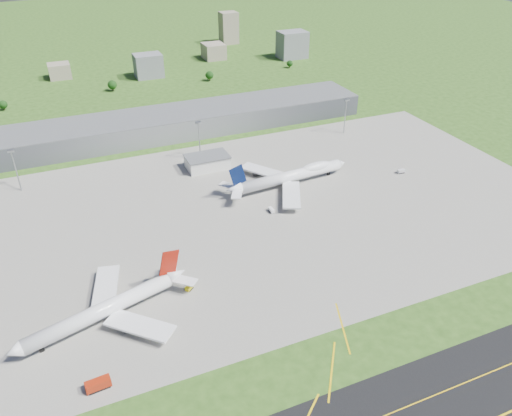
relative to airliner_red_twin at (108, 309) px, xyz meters
name	(u,v)px	position (x,y,z in m)	size (l,w,h in m)	color
ground	(172,141)	(69.45, 163.77, -5.49)	(1400.00, 1400.00, 0.00)	#2C4C17
apron	(242,214)	(79.45, 53.77, -5.45)	(360.00, 190.00, 0.08)	gray
terminal	(166,124)	(69.45, 178.77, 2.01)	(300.00, 42.00, 15.00)	slate
ops_building	(207,162)	(79.45, 113.77, -1.49)	(26.00, 16.00, 8.00)	silver
mast_west	(14,163)	(-30.55, 128.77, 12.21)	(3.50, 2.00, 25.90)	gray
mast_center	(199,134)	(79.45, 128.77, 12.21)	(3.50, 2.00, 25.90)	gray
mast_east	(346,110)	(189.45, 128.77, 12.21)	(3.50, 2.00, 25.90)	gray
airliner_red_twin	(108,309)	(0.00, 0.00, 0.00)	(73.71, 56.26, 20.63)	white
airliner_blue_quad	(291,176)	(118.32, 72.83, 0.40)	(81.23, 63.52, 21.20)	white
fire_truck	(98,385)	(-8.82, -33.23, -3.60)	(8.88, 3.98, 3.81)	#9B210B
tug_yellow	(189,288)	(34.97, 4.68, -4.51)	(4.44, 4.15, 1.91)	#D3BF0C
van_white_near	(271,210)	(94.51, 49.16, -4.33)	(2.05, 4.43, 2.30)	white
van_white_far	(401,171)	(188.54, 59.48, -4.27)	(4.86, 2.67, 2.42)	silver
bldg_cw	(60,71)	(9.45, 353.77, 1.51)	(20.00, 18.00, 14.00)	gray
bldg_c	(148,66)	(89.45, 323.77, 5.51)	(26.00, 20.00, 22.00)	slate
bldg_ce	(214,51)	(169.45, 363.77, 2.51)	(22.00, 24.00, 16.00)	gray
bldg_e	(292,45)	(249.45, 333.77, 8.51)	(30.00, 22.00, 28.00)	slate
bldg_tall_e	(229,28)	(209.45, 423.77, 12.51)	(20.00, 18.00, 36.00)	gray
tree_w	(3,105)	(-40.55, 278.77, -0.63)	(6.75, 6.75, 8.25)	#382314
tree_c	(112,85)	(49.45, 293.77, 0.34)	(8.10, 8.10, 9.90)	#382314
tree_e	(209,75)	(139.45, 288.77, 0.02)	(7.65, 7.65, 9.35)	#382314
tree_far_e	(290,63)	(229.45, 298.77, -0.96)	(6.30, 6.30, 7.70)	#382314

